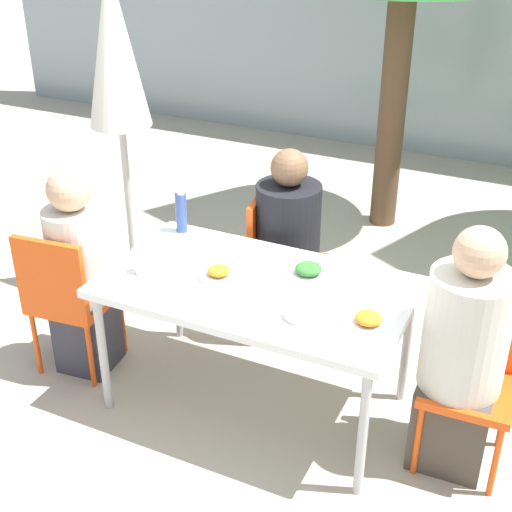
{
  "coord_description": "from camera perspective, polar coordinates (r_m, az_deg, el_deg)",
  "views": [
    {
      "loc": [
        1.26,
        -2.65,
        2.45
      ],
      "look_at": [
        0.0,
        0.0,
        0.87
      ],
      "focal_mm": 50.0,
      "sensor_mm": 36.0,
      "label": 1
    }
  ],
  "objects": [
    {
      "name": "chair_left",
      "position": [
        3.89,
        -15.01,
        -2.92
      ],
      "size": [
        0.44,
        0.44,
        0.86
      ],
      "rotation": [
        0.0,
        0.0,
        0.1
      ],
      "color": "#E54C14",
      "rests_on": "ground"
    },
    {
      "name": "plate_1",
      "position": [
        3.13,
        9.0,
        -5.16
      ],
      "size": [
        0.22,
        0.22,
        0.06
      ],
      "color": "white",
      "rests_on": "dining_table"
    },
    {
      "name": "person_left",
      "position": [
        3.89,
        -13.88,
        -1.6
      ],
      "size": [
        0.31,
        0.31,
        1.18
      ],
      "rotation": [
        0.0,
        0.0,
        0.1
      ],
      "color": "#383842",
      "rests_on": "ground"
    },
    {
      "name": "ground_plane",
      "position": [
        3.82,
        -0.0,
        -11.59
      ],
      "size": [
        24.0,
        24.0,
        0.0
      ],
      "primitive_type": "plane",
      "color": "#B2A893"
    },
    {
      "name": "chair_right",
      "position": [
        3.4,
        17.03,
        -8.28
      ],
      "size": [
        0.41,
        0.41,
        0.86
      ],
      "rotation": [
        0.0,
        0.0,
        -3.1
      ],
      "color": "#E54C14",
      "rests_on": "ground"
    },
    {
      "name": "closed_umbrella",
      "position": [
        4.29,
        -11.17,
        15.11
      ],
      "size": [
        0.37,
        0.37,
        2.07
      ],
      "color": "#333333",
      "rests_on": "ground"
    },
    {
      "name": "drinking_cup",
      "position": [
        3.52,
        -9.08,
        -0.57
      ],
      "size": [
        0.08,
        0.08,
        0.1
      ],
      "color": "white",
      "rests_on": "dining_table"
    },
    {
      "name": "bottle",
      "position": [
        3.88,
        -6.0,
        3.53
      ],
      "size": [
        0.06,
        0.06,
        0.24
      ],
      "color": "#334C8E",
      "rests_on": "dining_table"
    },
    {
      "name": "person_right",
      "position": [
        3.3,
        16.14,
        -7.93
      ],
      "size": [
        0.37,
        0.37,
        1.21
      ],
      "rotation": [
        0.0,
        0.0,
        -3.1
      ],
      "color": "#473D33",
      "rests_on": "ground"
    },
    {
      "name": "plate_0",
      "position": [
        3.47,
        4.21,
        -1.24
      ],
      "size": [
        0.24,
        0.24,
        0.07
      ],
      "color": "white",
      "rests_on": "dining_table"
    },
    {
      "name": "salad_bowl",
      "position": [
        3.15,
        3.59,
        -4.55
      ],
      "size": [
        0.14,
        0.14,
        0.05
      ],
      "color": "white",
      "rests_on": "dining_table"
    },
    {
      "name": "chair_far",
      "position": [
        4.15,
        1.6,
        0.2
      ],
      "size": [
        0.46,
        0.46,
        0.86
      ],
      "rotation": [
        0.0,
        0.0,
        -1.39
      ],
      "color": "#E54C14",
      "rests_on": "ground"
    },
    {
      "name": "dining_table",
      "position": [
        3.43,
        -0.0,
        -3.01
      ],
      "size": [
        1.47,
        0.84,
        0.72
      ],
      "color": "white",
      "rests_on": "ground"
    },
    {
      "name": "plate_2",
      "position": [
        3.45,
        -3.0,
        -1.39
      ],
      "size": [
        0.2,
        0.2,
        0.06
      ],
      "color": "white",
      "rests_on": "dining_table"
    },
    {
      "name": "person_far",
      "position": [
        4.07,
        2.53,
        0.28
      ],
      "size": [
        0.38,
        0.38,
        1.16
      ],
      "rotation": [
        0.0,
        0.0,
        -1.39
      ],
      "color": "#383842",
      "rests_on": "ground"
    }
  ]
}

